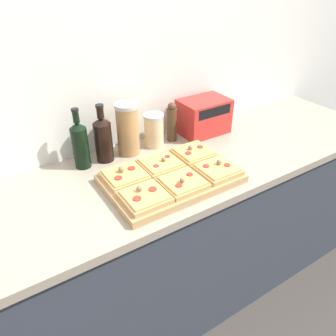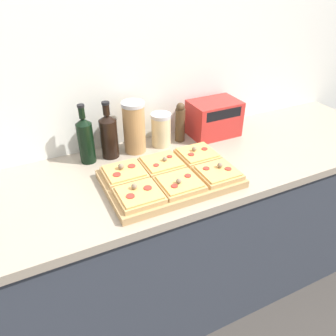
{
  "view_description": "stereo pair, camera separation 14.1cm",
  "coord_description": "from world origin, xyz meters",
  "px_view_note": "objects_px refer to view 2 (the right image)",
  "views": [
    {
      "loc": [
        -0.64,
        -0.76,
        1.74
      ],
      "look_at": [
        0.0,
        0.25,
        0.98
      ],
      "focal_mm": 35.0,
      "sensor_mm": 36.0,
      "label": 1
    },
    {
      "loc": [
        -0.52,
        -0.83,
        1.74
      ],
      "look_at": [
        0.0,
        0.25,
        0.98
      ],
      "focal_mm": 35.0,
      "sensor_mm": 36.0,
      "label": 2
    }
  ],
  "objects_px": {
    "grain_jar_short": "(161,130)",
    "toaster_oven": "(214,118)",
    "grain_jar_tall": "(134,127)",
    "wine_bottle": "(109,135)",
    "pepper_mill": "(180,123)",
    "cutting_board": "(171,178)",
    "olive_oil_bottle": "(86,139)"
  },
  "relations": [
    {
      "from": "cutting_board",
      "to": "toaster_oven",
      "type": "bearing_deg",
      "value": 37.3
    },
    {
      "from": "wine_bottle",
      "to": "grain_jar_tall",
      "type": "distance_m",
      "value": 0.13
    },
    {
      "from": "olive_oil_bottle",
      "to": "grain_jar_tall",
      "type": "xyz_separation_m",
      "value": [
        0.24,
        0.0,
        0.01
      ]
    },
    {
      "from": "cutting_board",
      "to": "grain_jar_short",
      "type": "bearing_deg",
      "value": 72.34
    },
    {
      "from": "olive_oil_bottle",
      "to": "pepper_mill",
      "type": "height_order",
      "value": "olive_oil_bottle"
    },
    {
      "from": "cutting_board",
      "to": "toaster_oven",
      "type": "distance_m",
      "value": 0.52
    },
    {
      "from": "cutting_board",
      "to": "pepper_mill",
      "type": "height_order",
      "value": "pepper_mill"
    },
    {
      "from": "olive_oil_bottle",
      "to": "grain_jar_tall",
      "type": "relative_size",
      "value": 1.11
    },
    {
      "from": "cutting_board",
      "to": "toaster_oven",
      "type": "xyz_separation_m",
      "value": [
        0.41,
        0.31,
        0.08
      ]
    },
    {
      "from": "wine_bottle",
      "to": "grain_jar_short",
      "type": "height_order",
      "value": "wine_bottle"
    },
    {
      "from": "olive_oil_bottle",
      "to": "wine_bottle",
      "type": "bearing_deg",
      "value": 0.0
    },
    {
      "from": "grain_jar_short",
      "to": "toaster_oven",
      "type": "height_order",
      "value": "toaster_oven"
    },
    {
      "from": "olive_oil_bottle",
      "to": "toaster_oven",
      "type": "distance_m",
      "value": 0.69
    },
    {
      "from": "cutting_board",
      "to": "grain_jar_short",
      "type": "distance_m",
      "value": 0.35
    },
    {
      "from": "grain_jar_short",
      "to": "toaster_oven",
      "type": "xyz_separation_m",
      "value": [
        0.31,
        -0.01,
        0.01
      ]
    },
    {
      "from": "grain_jar_tall",
      "to": "grain_jar_short",
      "type": "xyz_separation_m",
      "value": [
        0.14,
        0.0,
        -0.04
      ]
    },
    {
      "from": "olive_oil_bottle",
      "to": "grain_jar_tall",
      "type": "distance_m",
      "value": 0.24
    },
    {
      "from": "grain_jar_tall",
      "to": "toaster_oven",
      "type": "relative_size",
      "value": 0.9
    },
    {
      "from": "cutting_board",
      "to": "grain_jar_tall",
      "type": "bearing_deg",
      "value": 96.97
    },
    {
      "from": "grain_jar_tall",
      "to": "cutting_board",
      "type": "bearing_deg",
      "value": -83.03
    },
    {
      "from": "wine_bottle",
      "to": "pepper_mill",
      "type": "bearing_deg",
      "value": 0.0
    },
    {
      "from": "grain_jar_short",
      "to": "toaster_oven",
      "type": "distance_m",
      "value": 0.31
    },
    {
      "from": "grain_jar_tall",
      "to": "grain_jar_short",
      "type": "bearing_deg",
      "value": 0.0
    },
    {
      "from": "cutting_board",
      "to": "wine_bottle",
      "type": "height_order",
      "value": "wine_bottle"
    },
    {
      "from": "olive_oil_bottle",
      "to": "grain_jar_short",
      "type": "height_order",
      "value": "olive_oil_bottle"
    },
    {
      "from": "wine_bottle",
      "to": "toaster_oven",
      "type": "bearing_deg",
      "value": -1.2
    },
    {
      "from": "grain_jar_short",
      "to": "pepper_mill",
      "type": "bearing_deg",
      "value": 0.0
    },
    {
      "from": "olive_oil_bottle",
      "to": "toaster_oven",
      "type": "relative_size",
      "value": 1.0
    },
    {
      "from": "olive_oil_bottle",
      "to": "pepper_mill",
      "type": "distance_m",
      "value": 0.49
    },
    {
      "from": "wine_bottle",
      "to": "toaster_oven",
      "type": "relative_size",
      "value": 0.98
    },
    {
      "from": "toaster_oven",
      "to": "grain_jar_short",
      "type": "bearing_deg",
      "value": 177.74
    },
    {
      "from": "olive_oil_bottle",
      "to": "grain_jar_short",
      "type": "relative_size",
      "value": 1.66
    }
  ]
}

